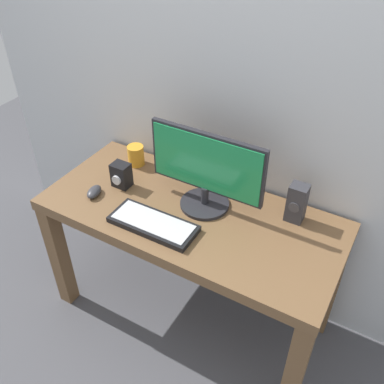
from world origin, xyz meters
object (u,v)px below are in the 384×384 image
at_px(audio_controller, 121,175).
at_px(keyboard_primary, 153,224).
at_px(mouse, 94,192).
at_px(coffee_mug, 136,155).
at_px(desk, 190,231).
at_px(monitor, 206,170).
at_px(speaker_right, 297,203).

bearing_deg(audio_controller, keyboard_primary, -29.56).
bearing_deg(mouse, coffee_mug, 71.27).
xyz_separation_m(desk, coffee_mug, (-0.45, 0.20, 0.17)).
bearing_deg(keyboard_primary, monitor, 63.38).
xyz_separation_m(monitor, keyboard_primary, (-0.13, -0.25, -0.18)).
height_order(keyboard_primary, audio_controller, audio_controller).
bearing_deg(speaker_right, coffee_mug, 179.77).
relative_size(audio_controller, coffee_mug, 1.17).
bearing_deg(monitor, audio_controller, -169.49).
relative_size(keyboard_primary, speaker_right, 2.13).
relative_size(monitor, audio_controller, 4.36).
xyz_separation_m(desk, keyboard_primary, (-0.09, -0.17, 0.13)).
relative_size(keyboard_primary, coffee_mug, 3.69).
bearing_deg(monitor, speaker_right, 15.24).
relative_size(keyboard_primary, mouse, 3.93).
distance_m(speaker_right, coffee_mug, 0.88).
bearing_deg(audio_controller, mouse, -118.59).
height_order(speaker_right, coffee_mug, speaker_right).
distance_m(keyboard_primary, coffee_mug, 0.51).
bearing_deg(desk, keyboard_primary, -118.58).
xyz_separation_m(monitor, speaker_right, (0.40, 0.11, -0.10)).
relative_size(desk, coffee_mug, 13.05).
bearing_deg(mouse, audio_controller, 46.16).
bearing_deg(coffee_mug, keyboard_primary, -45.76).
bearing_deg(audio_controller, desk, -0.68).
distance_m(desk, mouse, 0.50).
bearing_deg(audio_controller, coffee_mug, 104.87).
distance_m(desk, speaker_right, 0.52).
xyz_separation_m(speaker_right, audio_controller, (-0.83, -0.19, -0.03)).
height_order(keyboard_primary, speaker_right, speaker_right).
distance_m(keyboard_primary, speaker_right, 0.64).
bearing_deg(speaker_right, audio_controller, -167.19).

